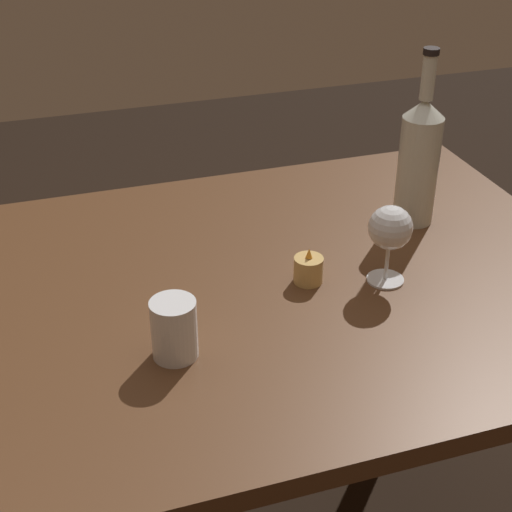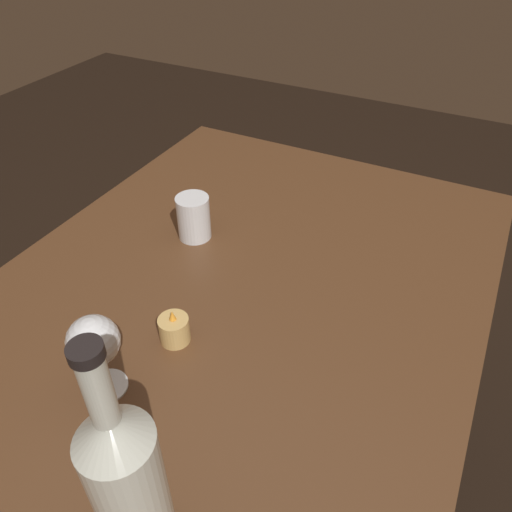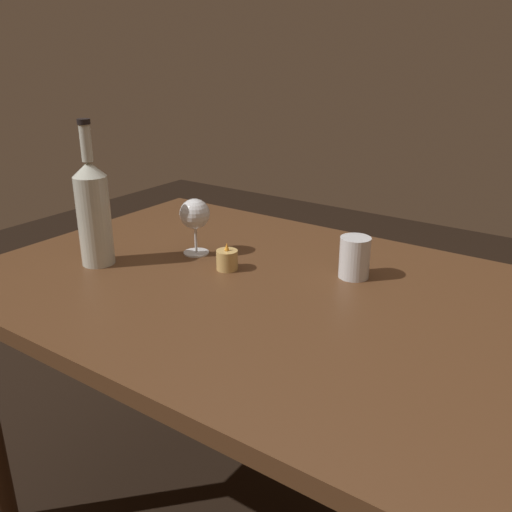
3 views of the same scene
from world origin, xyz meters
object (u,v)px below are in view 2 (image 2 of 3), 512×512
(wine_bottle, at_px, (129,485))
(votive_candle, at_px, (174,330))
(water_tumbler, at_px, (194,220))
(wine_glass_left, at_px, (94,343))

(wine_bottle, bearing_deg, votive_candle, 27.89)
(wine_bottle, distance_m, water_tumbler, 0.63)
(wine_glass_left, height_order, wine_bottle, wine_bottle)
(wine_glass_left, distance_m, water_tumbler, 0.41)
(wine_bottle, bearing_deg, wine_glass_left, 51.13)
(water_tumbler, height_order, votive_candle, water_tumbler)
(wine_bottle, height_order, votive_candle, wine_bottle)
(wine_bottle, relative_size, water_tumbler, 3.62)
(wine_glass_left, bearing_deg, water_tumbler, 13.03)
(wine_glass_left, height_order, water_tumbler, wine_glass_left)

